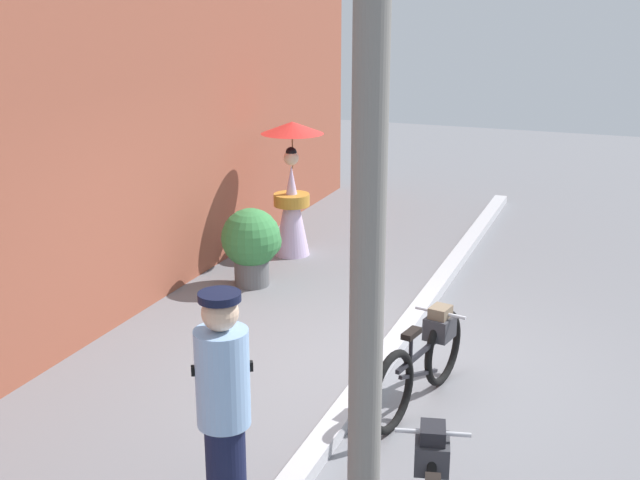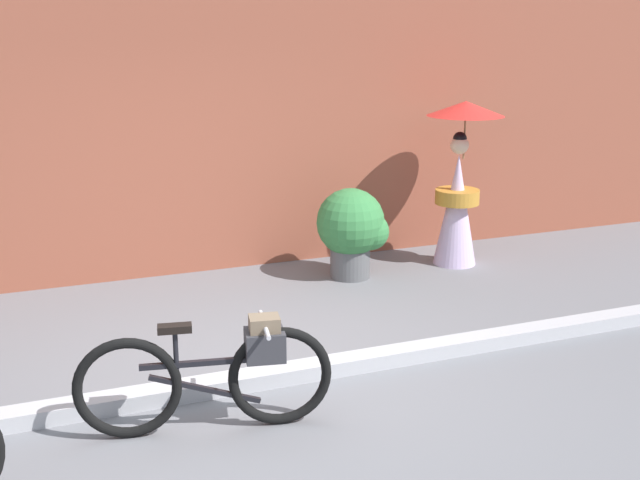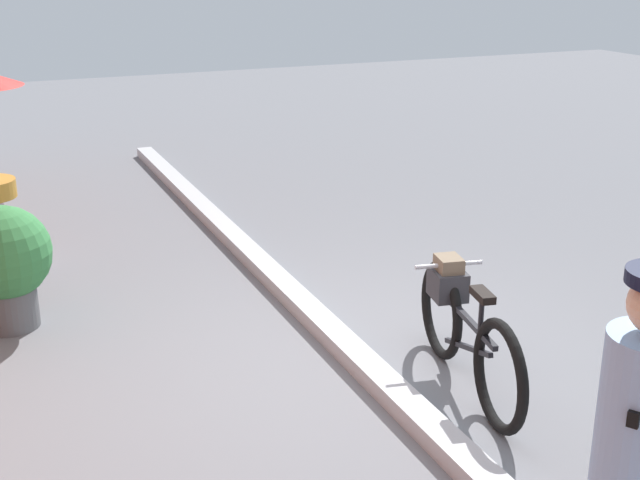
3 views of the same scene
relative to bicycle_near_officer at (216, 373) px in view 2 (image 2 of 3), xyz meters
The scene contains 6 objects.
ground_plane 0.80m from the bicycle_near_officer, 50.43° to the left, with size 30.00×30.00×0.00m, color slate.
building_wall 3.98m from the bicycle_near_officer, 83.20° to the left, with size 14.00×0.40×3.68m, color brown.
sidewalk_curb 0.77m from the bicycle_near_officer, 50.43° to the left, with size 14.00×0.20×0.12m, color #B2B2B7.
bicycle_near_officer is the anchor object (origin of this frame).
person_with_parasol 4.45m from the bicycle_near_officer, 38.23° to the left, with size 0.84×0.84×1.82m.
potted_plant_by_door 3.46m from the bicycle_near_officer, 51.08° to the left, with size 0.74×0.73×0.97m.
Camera 2 is at (-1.56, -5.29, 2.67)m, focal length 44.66 mm.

